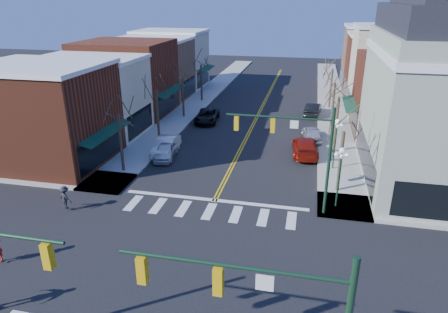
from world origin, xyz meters
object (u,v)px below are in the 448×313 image
Objects in this scene: car_left_near at (166,151)px; car_right_far at (313,109)px; lamppost_corner at (340,168)px; car_left_far at (207,116)px; lamppost_midblock at (336,136)px; car_left_mid at (166,146)px; car_right_near at (305,146)px; car_right_mid at (312,133)px; pedestrian_dark_b at (65,197)px.

car_right_far is (12.46, 16.59, 0.08)m from car_left_near.
lamppost_corner is 0.86× the size of car_left_far.
lamppost_midblock reaches higher than car_left_mid.
car_right_mid is at bearing -102.75° from car_right_near.
lamppost_midblock is at bearing -4.57° from car_left_mid.
pedestrian_dark_b is at bearing 41.09° from car_right_mid.
car_right_mid is at bearing -22.98° from car_left_far.
lamppost_corner is 0.95× the size of car_left_mid.
car_left_near is 11.38m from car_left_far.
car_right_near is (11.12, -7.88, 0.08)m from car_left_far.
lamppost_corner is 16.36m from car_left_mid.
car_left_near is (-14.26, -0.50, -2.27)m from lamppost_midblock.
car_left_far is at bearing -78.43° from pedestrian_dark_b.
lamppost_midblock is at bearing 97.05° from car_right_mid.
lamppost_midblock is 20.59m from pedestrian_dark_b.
lamppost_corner is 22.77m from car_right_far.
car_right_near is 13.12m from car_right_far.
car_left_far is 12.29m from car_right_mid.
car_left_near is at bearing -74.25° from car_left_mid.
car_right_mid is 9.07m from car_right_far.
car_right_far reaches higher than car_left_mid.
lamppost_corner is 15.64m from car_left_near.
car_right_near is 1.15× the size of car_right_far.
pedestrian_dark_b is (-2.90, -11.21, 0.20)m from car_left_mid.
car_left_far is 12.80m from car_right_far.
lamppost_corner reaches higher than car_left_near.
car_right_mid reaches higher than car_left_near.
car_left_near is 20.75m from car_right_far.
car_right_near reaches higher than car_right_far.
pedestrian_dark_b reaches higher than car_left_near.
car_right_far is 2.92× the size of pedestrian_dark_b.
car_left_near is at bearing -178.01° from lamppost_midblock.
car_left_far is (-13.48, 17.36, -2.27)m from lamppost_corner.
lamppost_corner is at bearing 90.27° from car_right_mid.
car_left_mid is 1.07× the size of car_right_mid.
lamppost_corner is 13.83m from car_right_mid.
car_left_mid is 12.49m from car_right_near.
car_right_mid is 2.66× the size of pedestrian_dark_b.
car_right_far is at bearing -98.25° from pedestrian_dark_b.
car_right_near is (-2.35, 2.98, -2.18)m from lamppost_midblock.
car_left_near is at bearing 59.23° from car_right_far.
car_right_mid is (-1.80, 7.03, -2.24)m from lamppost_midblock.
car_right_far is (0.55, 13.11, -0.01)m from car_right_near.
car_right_near is 3.36× the size of pedestrian_dark_b.
car_left_mid is 20.14m from car_right_far.
car_left_mid is at bearing 177.84° from lamppost_midblock.
car_left_near is 14.55m from car_right_mid.
car_left_far is (1.12, 10.31, -0.05)m from car_left_mid.
car_right_near reaches higher than car_right_mid.
car_right_mid is at bearing 97.58° from lamppost_corner.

